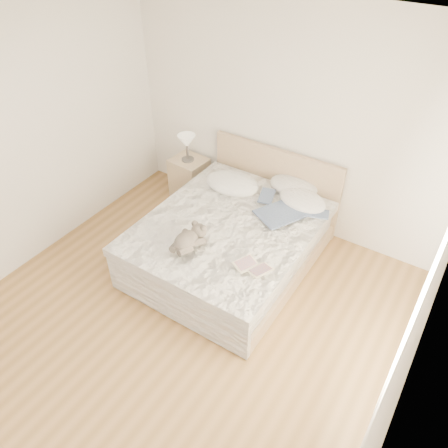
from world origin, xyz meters
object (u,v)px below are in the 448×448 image
at_px(childrens_book, 253,267).
at_px(teddy_bear, 186,246).
at_px(bed, 233,240).
at_px(photo_book, 228,181).
at_px(table_lamp, 187,142).
at_px(nightstand, 190,177).

relative_size(childrens_book, teddy_bear, 0.88).
xyz_separation_m(bed, photo_book, (-0.42, 0.57, 0.32)).
relative_size(bed, teddy_bear, 5.73).
bearing_deg(bed, teddy_bear, -101.03).
bearing_deg(teddy_bear, photo_book, 106.33).
height_order(bed, teddy_bear, bed).
bearing_deg(teddy_bear, table_lamp, 129.41).
xyz_separation_m(nightstand, table_lamp, (-0.00, -0.01, 0.54)).
height_order(table_lamp, childrens_book, table_lamp).
xyz_separation_m(table_lamp, teddy_bear, (1.08, -1.47, -0.17)).
xyz_separation_m(nightstand, teddy_bear, (1.08, -1.49, 0.37)).
bearing_deg(childrens_book, teddy_bear, -147.23).
relative_size(bed, photo_book, 7.03).
distance_m(table_lamp, childrens_book, 2.25).
xyz_separation_m(table_lamp, photo_book, (0.79, -0.23, -0.19)).
relative_size(nightstand, photo_book, 1.83).
xyz_separation_m(bed, nightstand, (-1.21, 0.82, -0.03)).
relative_size(table_lamp, childrens_book, 1.11).
height_order(nightstand, teddy_bear, teddy_bear).
bearing_deg(nightstand, teddy_bear, -54.05).
relative_size(nightstand, childrens_book, 1.70).
height_order(photo_book, teddy_bear, teddy_bear).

